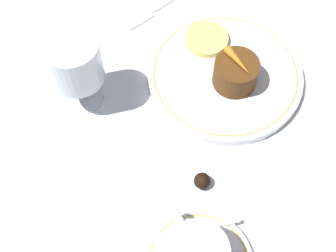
{
  "coord_description": "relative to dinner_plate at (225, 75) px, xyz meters",
  "views": [
    {
      "loc": [
        -0.3,
        0.24,
        0.6
      ],
      "look_at": [
        -0.02,
        0.11,
        0.04
      ],
      "focal_mm": 50.0,
      "sensor_mm": 36.0,
      "label": 1
    }
  ],
  "objects": [
    {
      "name": "fork",
      "position": [
        0.18,
        0.02,
        -0.01
      ],
      "size": [
        0.06,
        0.2,
        0.01
      ],
      "color": "silver",
      "rests_on": "ground_plane"
    },
    {
      "name": "dessert_cake",
      "position": [
        -0.02,
        -0.0,
        0.03
      ],
      "size": [
        0.07,
        0.07,
        0.04
      ],
      "color": "#563314",
      "rests_on": "dinner_plate"
    },
    {
      "name": "wine_glass",
      "position": [
        0.06,
        0.21,
        0.08
      ],
      "size": [
        0.08,
        0.08,
        0.13
      ],
      "color": "silver",
      "rests_on": "ground_plane"
    },
    {
      "name": "ground_plane",
      "position": [
        -0.04,
        0.02,
        -0.01
      ],
      "size": [
        3.0,
        3.0,
        0.0
      ],
      "primitive_type": "plane",
      "color": "white"
    },
    {
      "name": "spoon",
      "position": [
        -0.2,
        0.16,
        0.0
      ],
      "size": [
        0.03,
        0.12,
        0.0
      ],
      "color": "silver",
      "rests_on": "saucer"
    },
    {
      "name": "dinner_plate",
      "position": [
        0.0,
        0.0,
        0.0
      ],
      "size": [
        0.24,
        0.24,
        0.01
      ],
      "color": "white",
      "rests_on": "ground_plane"
    },
    {
      "name": "carrot_garnish",
      "position": [
        -0.02,
        -0.0,
        0.06
      ],
      "size": [
        0.05,
        0.02,
        0.01
      ],
      "color": "orange",
      "rests_on": "dessert_cake"
    },
    {
      "name": "chocolate_truffle",
      "position": [
        -0.14,
        0.11,
        0.0
      ],
      "size": [
        0.02,
        0.02,
        0.02
      ],
      "color": "black",
      "rests_on": "ground_plane"
    },
    {
      "name": "pineapple_slice",
      "position": [
        0.07,
        -0.0,
        0.01
      ],
      "size": [
        0.07,
        0.07,
        0.01
      ],
      "color": "#EFE075",
      "rests_on": "dinner_plate"
    }
  ]
}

